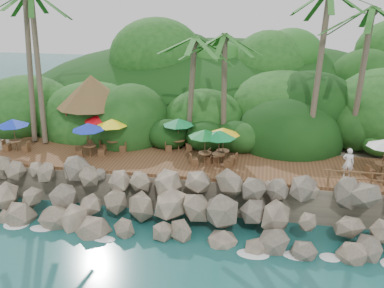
# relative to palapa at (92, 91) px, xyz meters

# --- Properties ---
(ground) EXTENTS (140.00, 140.00, 0.00)m
(ground) POSITION_rel_palapa_xyz_m (7.77, -9.15, -5.79)
(ground) COLOR #19514F
(ground) RESTS_ON ground
(land_base) EXTENTS (32.00, 25.20, 2.10)m
(land_base) POSITION_rel_palapa_xyz_m (7.77, 6.85, -4.74)
(land_base) COLOR gray
(land_base) RESTS_ON ground
(jungle_hill) EXTENTS (44.80, 28.00, 15.40)m
(jungle_hill) POSITION_rel_palapa_xyz_m (7.77, 14.35, -5.79)
(jungle_hill) COLOR #143811
(jungle_hill) RESTS_ON ground
(seawall) EXTENTS (29.00, 4.00, 2.30)m
(seawall) POSITION_rel_palapa_xyz_m (7.77, -7.15, -4.64)
(seawall) COLOR gray
(seawall) RESTS_ON ground
(terrace) EXTENTS (26.00, 5.00, 0.20)m
(terrace) POSITION_rel_palapa_xyz_m (7.77, -3.15, -3.59)
(terrace) COLOR brown
(terrace) RESTS_ON land_base
(jungle_foliage) EXTENTS (44.00, 16.00, 12.00)m
(jungle_foliage) POSITION_rel_palapa_xyz_m (7.77, 5.85, -5.79)
(jungle_foliage) COLOR #143811
(jungle_foliage) RESTS_ON ground
(foam_line) EXTENTS (25.20, 0.80, 0.06)m
(foam_line) POSITION_rel_palapa_xyz_m (7.77, -8.85, -5.76)
(foam_line) COLOR white
(foam_line) RESTS_ON ground
(palms) EXTENTS (27.82, 7.30, 14.18)m
(palms) POSITION_rel_palapa_xyz_m (7.07, -0.49, 5.97)
(palms) COLOR brown
(palms) RESTS_ON ground
(palapa) EXTENTS (5.04, 5.04, 4.60)m
(palapa) POSITION_rel_palapa_xyz_m (0.00, 0.00, 0.00)
(palapa) COLOR brown
(palapa) RESTS_ON ground
(dining_clusters) EXTENTS (25.66, 5.21, 2.23)m
(dining_clusters) POSITION_rel_palapa_xyz_m (7.33, -3.12, -1.64)
(dining_clusters) COLOR brown
(dining_clusters) RESTS_ON terrace
(railing) EXTENTS (6.10, 0.10, 1.00)m
(railing) POSITION_rel_palapa_xyz_m (18.44, -5.50, -2.88)
(railing) COLOR brown
(railing) RESTS_ON terrace
(waiter) EXTENTS (0.71, 0.54, 1.74)m
(waiter) POSITION_rel_palapa_xyz_m (16.91, -4.01, -2.62)
(waiter) COLOR white
(waiter) RESTS_ON terrace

